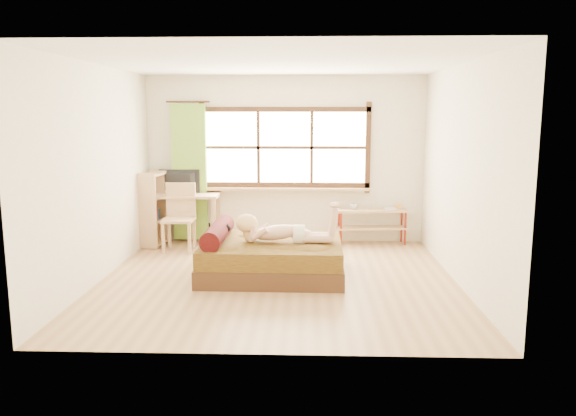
{
  "coord_description": "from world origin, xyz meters",
  "views": [
    {
      "loc": [
        0.37,
        -6.89,
        2.09
      ],
      "look_at": [
        0.12,
        0.2,
        0.9
      ],
      "focal_mm": 35.0,
      "sensor_mm": 36.0,
      "label": 1
    }
  ],
  "objects_px": {
    "woman": "(284,221)",
    "bookshelf": "(153,209)",
    "desk": "(178,200)",
    "bed": "(269,257)",
    "chair": "(180,213)",
    "pipe_shelf": "(373,219)",
    "kitten": "(218,231)"
  },
  "relations": [
    {
      "from": "bed",
      "to": "pipe_shelf",
      "type": "bearing_deg",
      "value": 50.61
    },
    {
      "from": "desk",
      "to": "bookshelf",
      "type": "height_order",
      "value": "bookshelf"
    },
    {
      "from": "bed",
      "to": "kitten",
      "type": "bearing_deg",
      "value": 172.23
    },
    {
      "from": "pipe_shelf",
      "to": "bookshelf",
      "type": "xyz_separation_m",
      "value": [
        -3.51,
        -0.26,
        0.18
      ]
    },
    {
      "from": "chair",
      "to": "pipe_shelf",
      "type": "distance_m",
      "value": 3.08
    },
    {
      "from": "bed",
      "to": "woman",
      "type": "relative_size",
      "value": 1.44
    },
    {
      "from": "bookshelf",
      "to": "bed",
      "type": "bearing_deg",
      "value": -33.14
    },
    {
      "from": "desk",
      "to": "pipe_shelf",
      "type": "relative_size",
      "value": 1.15
    },
    {
      "from": "woman",
      "to": "kitten",
      "type": "bearing_deg",
      "value": 170.83
    },
    {
      "from": "bed",
      "to": "chair",
      "type": "relative_size",
      "value": 1.78
    },
    {
      "from": "desk",
      "to": "pipe_shelf",
      "type": "height_order",
      "value": "desk"
    },
    {
      "from": "kitten",
      "to": "bookshelf",
      "type": "height_order",
      "value": "bookshelf"
    },
    {
      "from": "bed",
      "to": "chair",
      "type": "height_order",
      "value": "chair"
    },
    {
      "from": "bookshelf",
      "to": "pipe_shelf",
      "type": "bearing_deg",
      "value": 10.41
    },
    {
      "from": "kitten",
      "to": "desk",
      "type": "bearing_deg",
      "value": 119.5
    },
    {
      "from": "woman",
      "to": "chair",
      "type": "height_order",
      "value": "chair"
    },
    {
      "from": "kitten",
      "to": "pipe_shelf",
      "type": "bearing_deg",
      "value": 38.81
    },
    {
      "from": "desk",
      "to": "bookshelf",
      "type": "xyz_separation_m",
      "value": [
        -0.37,
        -0.14,
        -0.12
      ]
    },
    {
      "from": "pipe_shelf",
      "to": "bed",
      "type": "bearing_deg",
      "value": -135.12
    },
    {
      "from": "woman",
      "to": "kitten",
      "type": "height_order",
      "value": "woman"
    },
    {
      "from": "bed",
      "to": "desk",
      "type": "relative_size",
      "value": 1.38
    },
    {
      "from": "woman",
      "to": "desk",
      "type": "height_order",
      "value": "woman"
    },
    {
      "from": "woman",
      "to": "desk",
      "type": "bearing_deg",
      "value": 135.4
    },
    {
      "from": "desk",
      "to": "bookshelf",
      "type": "bearing_deg",
      "value": -160.3
    },
    {
      "from": "kitten",
      "to": "pipe_shelf",
      "type": "relative_size",
      "value": 0.24
    },
    {
      "from": "chair",
      "to": "bookshelf",
      "type": "distance_m",
      "value": 0.52
    },
    {
      "from": "kitten",
      "to": "desk",
      "type": "relative_size",
      "value": 0.21
    },
    {
      "from": "bed",
      "to": "pipe_shelf",
      "type": "distance_m",
      "value": 2.43
    },
    {
      "from": "bed",
      "to": "chair",
      "type": "distance_m",
      "value": 2.05
    },
    {
      "from": "woman",
      "to": "bookshelf",
      "type": "relative_size",
      "value": 1.08
    },
    {
      "from": "pipe_shelf",
      "to": "chair",
      "type": "bearing_deg",
      "value": -176.19
    },
    {
      "from": "desk",
      "to": "chair",
      "type": "xyz_separation_m",
      "value": [
        0.1,
        -0.36,
        -0.14
      ]
    }
  ]
}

